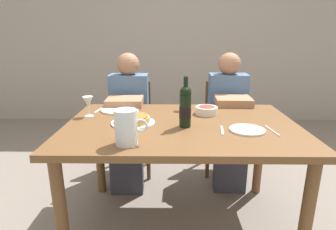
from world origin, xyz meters
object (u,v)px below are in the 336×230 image
(wine_glass_left_diner, at_px, (88,102))
(chair_left, at_px, (132,121))
(dining_table, at_px, (181,137))
(water_pitcher, at_px, (126,129))
(wine_bottle, at_px, (185,107))
(diner_left, at_px, (128,116))
(dinner_plate_left_setting, at_px, (247,130))
(baked_tart, at_px, (133,119))
(dinner_plate_right_setting, at_px, (118,110))
(wine_glass_right_diner, at_px, (186,97))
(chair_right, at_px, (224,120))
(salad_bowl, at_px, (207,110))
(diner_right, at_px, (229,115))

(wine_glass_left_diner, height_order, chair_left, wine_glass_left_diner)
(dining_table, height_order, water_pitcher, water_pitcher)
(wine_bottle, bearing_deg, diner_left, 123.92)
(dinner_plate_left_setting, bearing_deg, baked_tart, 168.79)
(dinner_plate_right_setting, bearing_deg, dinner_plate_left_setting, -27.33)
(baked_tart, distance_m, dinner_plate_left_setting, 0.72)
(wine_glass_right_diner, bearing_deg, dining_table, -97.15)
(dinner_plate_right_setting, distance_m, chair_right, 1.13)
(wine_bottle, xyz_separation_m, salad_bowl, (0.17, 0.28, -0.10))
(dinner_plate_left_setting, relative_size, chair_right, 0.24)
(dinner_plate_left_setting, distance_m, diner_left, 1.15)
(baked_tart, relative_size, dinner_plate_left_setting, 1.33)
(dining_table, xyz_separation_m, wine_bottle, (0.02, -0.06, 0.22))
(dining_table, bearing_deg, chair_left, 117.47)
(dining_table, relative_size, diner_right, 1.29)
(wine_glass_right_diner, bearing_deg, dinner_plate_right_setting, -176.22)
(salad_bowl, bearing_deg, diner_left, 146.85)
(wine_bottle, relative_size, chair_right, 0.36)
(chair_right, bearing_deg, diner_right, 90.32)
(baked_tart, distance_m, diner_right, 1.03)
(diner_right, bearing_deg, dinner_plate_left_setting, 87.89)
(water_pitcher, xyz_separation_m, diner_right, (0.75, 1.02, -0.23))
(water_pitcher, relative_size, baked_tart, 0.66)
(dinner_plate_left_setting, bearing_deg, wine_glass_left_diner, 164.26)
(wine_glass_left_diner, xyz_separation_m, chair_right, (1.10, 0.75, -0.37))
(dinner_plate_right_setting, height_order, chair_left, chair_left)
(dining_table, distance_m, salad_bowl, 0.31)
(water_pitcher, relative_size, chair_right, 0.22)
(wine_glass_left_diner, relative_size, chair_right, 0.16)
(dining_table, xyz_separation_m, dinner_plate_left_setting, (0.39, -0.14, 0.10))
(dinner_plate_left_setting, bearing_deg, chair_right, 86.53)
(dining_table, xyz_separation_m, diner_right, (0.45, 0.67, -0.05))
(wine_glass_left_diner, distance_m, dinner_plate_right_setting, 0.25)
(wine_bottle, xyz_separation_m, chair_left, (-0.47, 0.93, -0.39))
(wine_glass_right_diner, xyz_separation_m, chair_left, (-0.49, 0.53, -0.36))
(wine_bottle, height_order, water_pitcher, wine_bottle)
(chair_left, bearing_deg, diner_left, 89.80)
(salad_bowl, bearing_deg, wine_glass_left_diner, -175.82)
(wine_glass_left_diner, relative_size, dinner_plate_left_setting, 0.67)
(wine_bottle, relative_size, salad_bowl, 1.97)
(chair_left, bearing_deg, water_pitcher, 95.83)
(dining_table, height_order, wine_bottle, wine_bottle)
(wine_glass_right_diner, bearing_deg, chair_left, 133.22)
(dinner_plate_right_setting, distance_m, chair_left, 0.62)
(dinner_plate_right_setting, bearing_deg, wine_glass_left_diner, -139.50)
(dinner_plate_right_setting, bearing_deg, diner_left, 86.00)
(dining_table, distance_m, chair_left, 0.99)
(wine_glass_right_diner, xyz_separation_m, diner_left, (-0.49, 0.29, -0.24))
(wine_glass_left_diner, distance_m, diner_right, 1.23)
(wine_glass_left_diner, distance_m, chair_right, 1.38)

